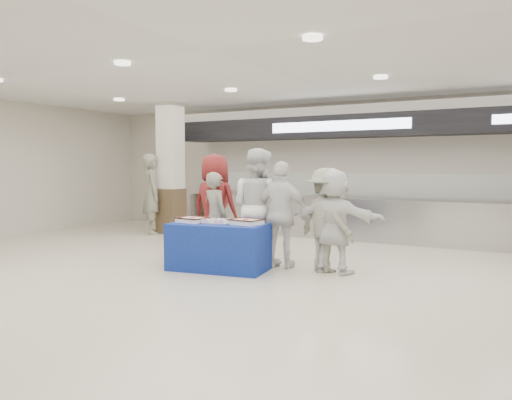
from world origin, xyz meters
The scene contains 14 objects.
ground centered at (0.00, 0.00, 0.00)m, with size 14.00×14.00×0.00m, color beige.
serving_line centered at (0.00, 5.40, 1.16)m, with size 8.70×0.85×2.80m.
column_left centered at (-4.00, 4.20, 1.53)m, with size 0.55×0.55×3.20m.
display_table centered at (-0.55, 1.09, 0.38)m, with size 1.55×0.78×0.75m, color navy.
sheet_cake_left centered at (-1.02, 1.03, 0.80)m, with size 0.51×0.42×0.10m.
sheet_cake_right centered at (-0.11, 1.20, 0.80)m, with size 0.50×0.41×0.10m.
cupcake_tray centered at (-0.57, 1.10, 0.78)m, with size 0.47×0.38×0.07m.
civilian_maroon centered at (-1.20, 1.95, 0.94)m, with size 0.92×0.60×1.88m, color maroon.
soldier_a centered at (-1.04, 1.73, 0.78)m, with size 0.57×0.37×1.56m, color slate.
chef_tall centered at (-0.26, 1.83, 0.98)m, with size 0.95×0.74×1.96m, color white.
chef_short centered at (0.26, 1.73, 0.87)m, with size 1.02×0.43×1.75m, color white.
soldier_b centered at (0.99, 1.83, 0.82)m, with size 1.06×0.61×1.64m, color slate.
civilian_white centered at (1.14, 1.77, 0.82)m, with size 1.52×0.48×1.64m, color white.
soldier_bg centered at (-4.29, 3.84, 0.98)m, with size 0.71×0.47×1.96m, color slate.
Camera 1 is at (3.81, -5.54, 1.68)m, focal length 35.00 mm.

